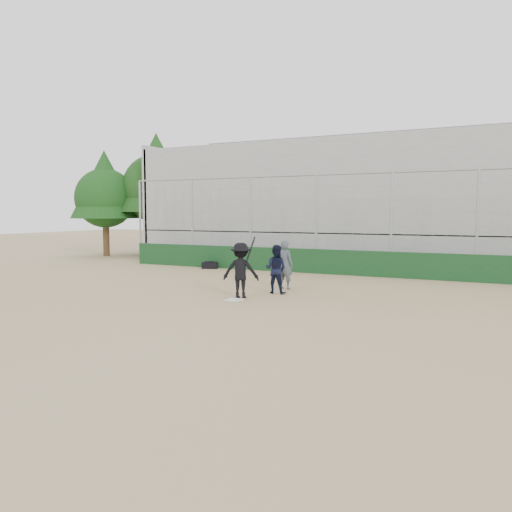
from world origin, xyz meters
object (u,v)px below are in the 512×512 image
at_px(batter_at_plate, 241,270).
at_px(equipment_bag, 210,265).
at_px(catcher_crouched, 276,277).
at_px(umpire, 285,267).

bearing_deg(batter_at_plate, equipment_bag, 127.97).
xyz_separation_m(catcher_crouched, umpire, (-0.10, 0.97, 0.21)).
bearing_deg(equipment_bag, batter_at_plate, -52.03).
xyz_separation_m(catcher_crouched, equipment_bag, (-5.37, 4.94, -0.36)).
distance_m(catcher_crouched, umpire, 1.00).
bearing_deg(equipment_bag, umpire, -37.00).
distance_m(umpire, equipment_bag, 6.62).
xyz_separation_m(batter_at_plate, catcher_crouched, (0.58, 1.19, -0.30)).
bearing_deg(catcher_crouched, equipment_bag, 137.38).
bearing_deg(batter_at_plate, umpire, 77.41).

